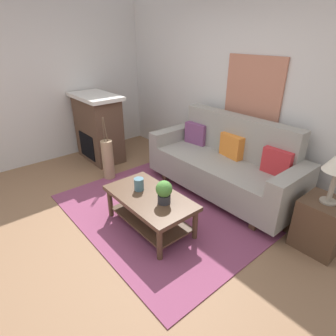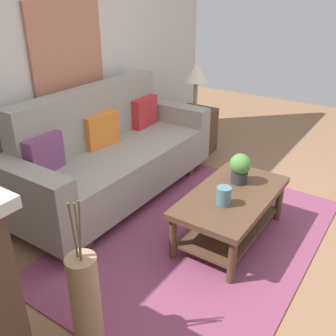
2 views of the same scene
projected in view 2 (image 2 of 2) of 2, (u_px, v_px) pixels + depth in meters
ground_plane at (251, 260)px, 3.01m from camera, size 9.19×9.19×0.00m
wall_back at (48, 58)px, 3.46m from camera, size 5.19×0.10×2.70m
area_rug at (196, 238)px, 3.25m from camera, size 2.57×1.80×0.01m
couch at (112, 156)px, 3.73m from camera, size 2.22×0.84×1.08m
throw_pillow_plum at (44, 154)px, 3.17m from camera, size 0.37×0.16×0.32m
throw_pillow_orange at (101, 130)px, 3.69m from camera, size 0.37×0.17×0.32m
throw_pillow_crimson at (144, 112)px, 4.20m from camera, size 0.36×0.13×0.32m
coffee_table at (231, 206)px, 3.13m from camera, size 1.10×0.60×0.43m
tabletop_vase at (224, 196)px, 2.90m from camera, size 0.11×0.11×0.15m
potted_plant_tabletop at (240, 167)px, 3.19m from camera, size 0.18×0.18×0.26m
side_table at (194, 131)px, 4.79m from camera, size 0.44×0.44×0.56m
table_lamp at (196, 74)px, 4.48m from camera, size 0.28×0.28×0.57m
floor_vase at (86, 301)px, 2.20m from camera, size 0.18×0.18×0.63m
floor_vase_branch_a at (80, 229)px, 2.00m from camera, size 0.01×0.05×0.36m
floor_vase_branch_b at (73, 231)px, 1.98m from camera, size 0.04×0.03×0.36m
floor_vase_branch_c at (78, 233)px, 1.96m from camera, size 0.01×0.01×0.36m
framed_painting at (67, 45)px, 3.52m from camera, size 0.87×0.03×0.79m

